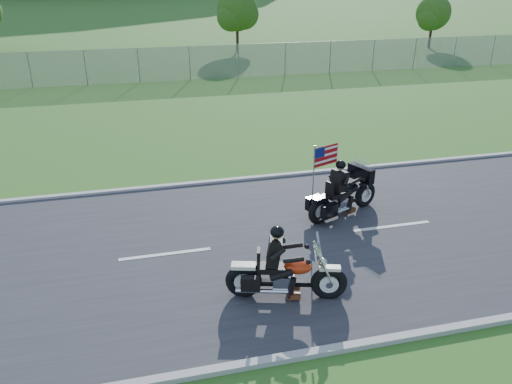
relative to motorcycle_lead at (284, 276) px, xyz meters
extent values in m
plane|color=#2C581B|center=(-0.31, 2.28, -0.54)|extent=(420.00, 420.00, 0.00)
cube|color=#28282B|center=(-0.31, 2.28, -0.52)|extent=(120.00, 8.00, 0.04)
cube|color=#9E9B93|center=(-0.31, 6.33, -0.49)|extent=(120.00, 0.18, 0.12)
cube|color=#9E9B93|center=(-0.31, -1.77, -0.49)|extent=(120.00, 0.18, 0.12)
cube|color=gray|center=(-5.31, 22.28, 0.46)|extent=(60.00, 0.03, 2.00)
cylinder|color=#382316|center=(5.69, 32.28, 0.72)|extent=(0.22, 0.22, 2.52)
sphere|color=#254C14|center=(5.69, 32.28, 2.61)|extent=(3.20, 3.20, 3.20)
sphere|color=#254C14|center=(6.33, 32.76, 2.25)|extent=(2.40, 2.40, 2.40)
sphere|color=#254C14|center=(5.13, 31.88, 2.16)|extent=(2.24, 2.24, 2.24)
cylinder|color=#382316|center=(21.69, 30.28, 0.58)|extent=(0.22, 0.22, 2.24)
sphere|color=#254C14|center=(21.69, 30.28, 2.26)|extent=(2.80, 2.80, 2.80)
sphere|color=#254C14|center=(22.25, 30.70, 1.94)|extent=(2.10, 2.10, 2.10)
sphere|color=#254C14|center=(21.20, 29.93, 1.86)|extent=(1.96, 1.96, 1.96)
torus|color=black|center=(0.90, -0.25, -0.15)|extent=(0.80, 0.39, 0.77)
torus|color=black|center=(-0.81, 0.23, -0.15)|extent=(0.80, 0.39, 0.77)
ellipsoid|color=red|center=(0.26, -0.07, 0.23)|extent=(0.65, 0.48, 0.29)
cube|color=black|center=(-0.26, 0.07, 0.19)|extent=(0.64, 0.46, 0.13)
cube|color=black|center=(-0.21, 0.06, 0.59)|extent=(0.36, 0.47, 0.57)
sphere|color=black|center=(-0.16, 0.05, 1.04)|extent=(0.35, 0.35, 0.28)
cube|color=silver|center=(0.66, -0.19, 0.73)|extent=(0.17, 0.47, 0.42)
torus|color=black|center=(3.50, 3.61, -0.15)|extent=(0.78, 0.46, 0.76)
torus|color=black|center=(1.87, 2.94, -0.15)|extent=(0.78, 0.46, 0.76)
ellipsoid|color=black|center=(2.90, 3.36, 0.22)|extent=(0.66, 0.53, 0.29)
cube|color=black|center=(2.40, 3.16, 0.18)|extent=(0.64, 0.50, 0.12)
cube|color=black|center=(2.45, 3.18, 0.58)|extent=(0.39, 0.48, 0.57)
sphere|color=black|center=(2.49, 3.20, 1.03)|extent=(0.36, 0.36, 0.28)
cube|color=black|center=(3.26, 3.51, 0.58)|extent=(0.53, 0.85, 0.41)
cube|color=#B70C11|center=(2.08, 3.25, 1.31)|extent=(0.77, 0.33, 0.54)
camera|label=1|loc=(-2.61, -8.29, 5.89)|focal=35.00mm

